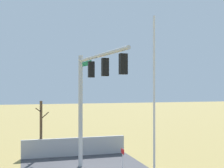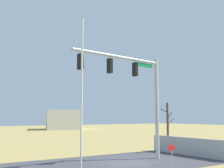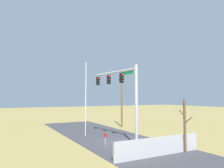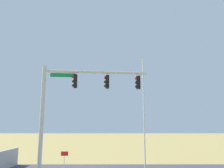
% 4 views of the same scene
% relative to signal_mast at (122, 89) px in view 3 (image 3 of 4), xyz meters
% --- Properties ---
extents(ground_plane, '(160.00, 160.00, 0.00)m').
position_rel_signal_mast_xyz_m(ground_plane, '(-0.66, 0.04, -5.25)').
color(ground_plane, '#9E894C').
extents(road_surface, '(28.00, 8.00, 0.01)m').
position_rel_signal_mast_xyz_m(road_surface, '(-4.66, 0.04, -5.24)').
color(road_surface, '#3D3D42').
rests_on(road_surface, ground_plane).
extents(sidewalk_corner, '(6.00, 6.00, 0.01)m').
position_rel_signal_mast_xyz_m(sidewalk_corner, '(3.13, 0.23, -5.24)').
color(sidewalk_corner, '#B7B5AD').
rests_on(sidewalk_corner, ground_plane).
extents(retaining_fence, '(0.20, 7.89, 1.38)m').
position_rel_signal_mast_xyz_m(retaining_fence, '(5.26, 0.10, -4.55)').
color(retaining_fence, '#A8A8AD').
rests_on(retaining_fence, ground_plane).
extents(signal_mast, '(7.46, 1.06, 7.36)m').
position_rel_signal_mast_xyz_m(signal_mast, '(0.00, 0.00, 0.00)').
color(signal_mast, '#B2B5BA').
rests_on(signal_mast, ground_plane).
extents(flagpole, '(0.10, 0.10, 8.50)m').
position_rel_signal_mast_xyz_m(flagpole, '(-5.14, -1.80, -1.00)').
color(flagpole, silver).
rests_on(flagpole, ground_plane).
extents(utility_pole, '(1.90, 0.26, 7.70)m').
position_rel_signal_mast_xyz_m(utility_pole, '(-9.21, 5.52, -1.23)').
color(utility_pole, brown).
rests_on(utility_pole, ground_plane).
extents(bare_tree, '(1.27, 1.02, 4.23)m').
position_rel_signal_mast_xyz_m(bare_tree, '(5.48, 2.60, -3.07)').
color(bare_tree, brown).
rests_on(bare_tree, ground_plane).
extents(open_sign, '(0.56, 0.04, 1.22)m').
position_rel_signal_mast_xyz_m(open_sign, '(0.99, -2.34, -4.34)').
color(open_sign, silver).
rests_on(open_sign, ground_plane).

